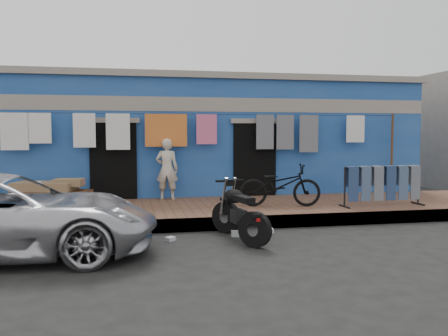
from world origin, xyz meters
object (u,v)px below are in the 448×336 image
jeans_rack (382,185)px  seated_person (167,169)px  car (3,214)px  motorcycle (240,211)px  bicycle (280,180)px  charpoy (52,193)px

jeans_rack → seated_person: bearing=156.7°
car → jeans_rack: 7.52m
car → motorcycle: 3.71m
jeans_rack → motorcycle: bearing=-156.7°
car → bicycle: bicycle is taller
seated_person → motorcycle: bearing=116.8°
seated_person → charpoy: seated_person is taller
seated_person → bicycle: 2.81m
bicycle → motorcycle: 2.38m
seated_person → jeans_rack: seated_person is taller
car → seated_person: size_ratio=3.11×
charpoy → jeans_rack: size_ratio=0.96×
car → seated_person: seated_person is taller
charpoy → jeans_rack: jeans_rack is taller
car → jeans_rack: car is taller
seated_person → jeans_rack: size_ratio=0.77×
bicycle → jeans_rack: bearing=-88.7°
motorcycle → jeans_rack: bearing=13.2°
car → bicycle: (5.04, 2.38, 0.17)m
charpoy → jeans_rack: 7.23m
bicycle → jeans_rack: size_ratio=0.92×
car → charpoy: size_ratio=2.49×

